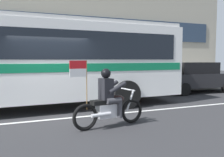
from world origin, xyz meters
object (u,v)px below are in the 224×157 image
transit_bus (37,57)px  motorcycle_with_rider (109,102)px  fire_hydrant (140,82)px  parked_hatchback_downstreet (195,77)px

transit_bus → motorcycle_with_rider: size_ratio=5.05×
fire_hydrant → motorcycle_with_rider: bearing=-125.5°
motorcycle_with_rider → parked_hatchback_downstreet: motorcycle_with_rider is taller
transit_bus → motorcycle_with_rider: bearing=-64.2°
transit_bus → fire_hydrant: bearing=25.4°
motorcycle_with_rider → parked_hatchback_downstreet: bearing=33.6°
parked_hatchback_downstreet → fire_hydrant: parked_hatchback_downstreet is taller
parked_hatchback_downstreet → transit_bus: bearing=-170.6°
motorcycle_with_rider → parked_hatchback_downstreet: size_ratio=0.48×
motorcycle_with_rider → fire_hydrant: (4.19, 5.87, -0.15)m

